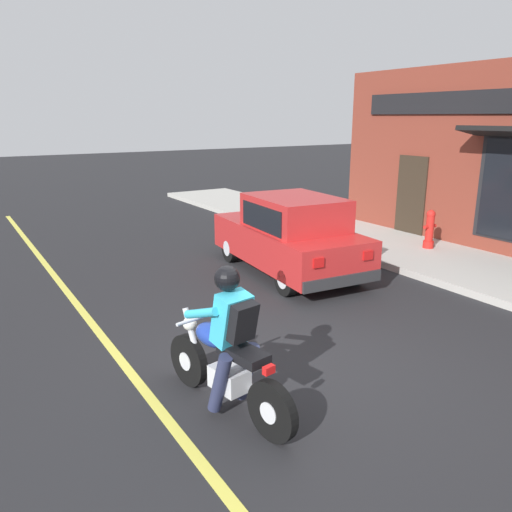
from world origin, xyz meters
name	(u,v)px	position (x,y,z in m)	size (l,w,h in m)	color
ground_plane	(298,369)	(0.00, 0.00, 0.00)	(80.00, 80.00, 0.00)	black
sidewalk_curb	(407,251)	(5.38, 3.00, 0.07)	(2.60, 22.00, 0.14)	#ADAAA3
lane_stripe	(89,319)	(-1.80, 3.00, 0.00)	(0.12, 19.80, 0.01)	#D1C64C
motorcycle_with_rider	(227,352)	(-1.17, -0.32, 0.68)	(0.68, 2.01, 1.62)	black
car_hatchback	(289,236)	(2.26, 3.32, 0.77)	(1.98, 3.91, 1.57)	black
fire_hydrant	(430,229)	(5.81, 2.78, 0.57)	(0.36, 0.24, 0.88)	red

